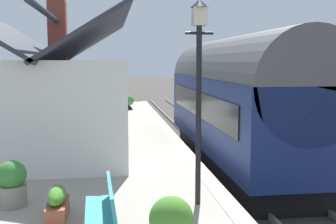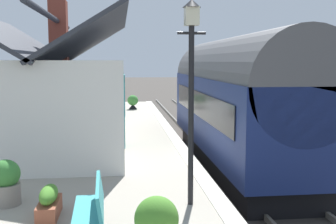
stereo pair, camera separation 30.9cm
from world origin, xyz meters
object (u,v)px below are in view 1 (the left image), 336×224
at_px(train, 238,100).
at_px(station_building, 55,101).
at_px(lamp_post_platform, 199,64).
at_px(planter_under_sign, 57,203).
at_px(bench_by_lamp, 104,211).
at_px(bench_near_building, 106,109).
at_px(planter_corner_building, 55,116).
at_px(planter_edge_far, 12,183).
at_px(planter_edge_near, 129,102).

xyz_separation_m(train, station_building, (-0.64, 5.85, 0.13)).
xyz_separation_m(station_building, lamp_post_platform, (-5.44, -3.21, 1.13)).
height_order(train, station_building, station_building).
height_order(station_building, planter_under_sign, station_building).
relative_size(bench_by_lamp, bench_near_building, 1.00).
bearing_deg(station_building, train, -83.72).
relative_size(bench_near_building, lamp_post_platform, 0.38).
height_order(bench_near_building, planter_corner_building, bench_near_building).
bearing_deg(planter_edge_far, lamp_post_platform, -96.05).
bearing_deg(planter_under_sign, planter_edge_near, -6.88).
bearing_deg(planter_under_sign, bench_near_building, -3.50).
distance_m(station_building, planter_edge_far, 5.18).
xyz_separation_m(bench_near_building, lamp_post_platform, (-11.29, -1.76, 2.09)).
bearing_deg(lamp_post_platform, bench_near_building, 8.84).
height_order(bench_by_lamp, planter_edge_near, bench_by_lamp).
bearing_deg(planter_edge_near, bench_near_building, 163.68).
height_order(planter_corner_building, lamp_post_platform, lamp_post_platform).
distance_m(planter_corner_building, planter_under_sign, 11.22).
relative_size(train, planter_edge_near, 13.73).
height_order(bench_by_lamp, lamp_post_platform, lamp_post_platform).
bearing_deg(bench_near_building, station_building, 166.10).
height_order(planter_edge_far, planter_edge_near, planter_edge_far).
distance_m(station_building, planter_corner_building, 5.49).
bearing_deg(planter_corner_building, bench_near_building, -76.13).
bearing_deg(planter_under_sign, bench_by_lamp, -143.52).
relative_size(planter_corner_building, planter_edge_near, 0.92).
xyz_separation_m(train, planter_corner_building, (4.68, 6.55, -1.02)).
distance_m(planter_edge_far, planter_under_sign, 1.15).
bearing_deg(planter_corner_building, bench_by_lamp, -169.68).
xyz_separation_m(bench_near_building, planter_edge_far, (-10.94, 1.60, -0.06)).
xyz_separation_m(bench_near_building, planter_corner_building, (-0.53, 2.15, -0.19)).
relative_size(bench_by_lamp, planter_edge_far, 1.69).
distance_m(train, planter_edge_far, 8.34).
height_order(station_building, lamp_post_platform, station_building).
bearing_deg(train, planter_edge_far, 133.64).
relative_size(bench_by_lamp, lamp_post_platform, 0.39).
relative_size(bench_near_building, planter_under_sign, 1.64).
xyz_separation_m(train, lamp_post_platform, (-6.08, 2.65, 1.26)).
bearing_deg(planter_corner_building, planter_edge_far, -176.96).
height_order(train, planter_edge_near, train).
xyz_separation_m(planter_edge_far, planter_under_sign, (-0.72, -0.88, -0.16)).
bearing_deg(bench_by_lamp, planter_edge_near, -3.78).
bearing_deg(bench_by_lamp, planter_corner_building, 10.32).
xyz_separation_m(planter_edge_far, planter_edge_near, (14.97, -2.78, -0.03)).
relative_size(train, planter_under_sign, 12.26).
bearing_deg(planter_corner_building, station_building, -172.52).
relative_size(bench_near_building, planter_edge_near, 1.84).
height_order(bench_by_lamp, planter_edge_far, bench_by_lamp).
height_order(train, lamp_post_platform, lamp_post_platform).
height_order(train, planter_under_sign, train).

